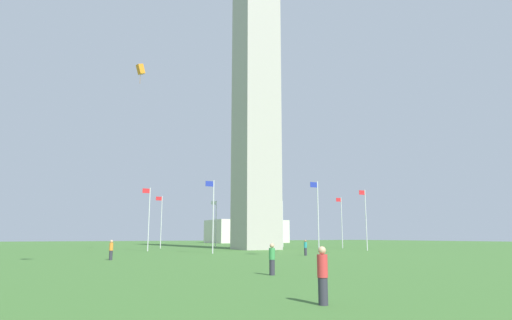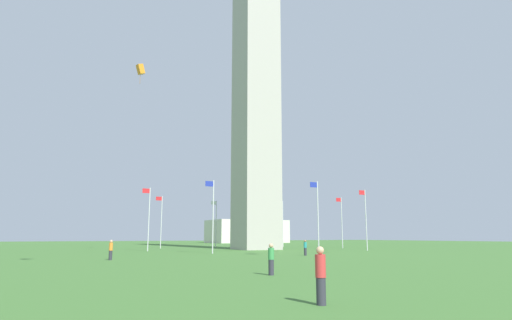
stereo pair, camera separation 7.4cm
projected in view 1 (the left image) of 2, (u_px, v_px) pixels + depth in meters
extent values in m
plane|color=#3D6B2D|center=(256.00, 250.00, 66.52)|extent=(260.00, 260.00, 0.00)
cube|color=#A8A399|center=(256.00, 99.00, 70.67)|extent=(6.01, 6.01, 48.11)
cylinder|color=silver|center=(149.00, 219.00, 59.83)|extent=(0.14, 0.14, 8.67)
cube|color=red|center=(146.00, 191.00, 60.26)|extent=(1.00, 0.03, 0.64)
cylinder|color=silver|center=(213.00, 216.00, 51.73)|extent=(0.14, 0.14, 8.67)
cube|color=#1E2D99|center=(209.00, 184.00, 52.16)|extent=(1.00, 0.03, 0.64)
cylinder|color=silver|center=(318.00, 217.00, 52.73)|extent=(0.14, 0.14, 8.67)
cube|color=#1E2D99|center=(314.00, 185.00, 53.16)|extent=(1.00, 0.03, 0.64)
cylinder|color=silver|center=(366.00, 220.00, 62.25)|extent=(0.14, 0.14, 8.67)
cube|color=red|center=(362.00, 193.00, 62.67)|extent=(1.00, 0.03, 0.64)
cylinder|color=silver|center=(342.00, 222.00, 74.70)|extent=(0.14, 0.14, 8.67)
cube|color=red|center=(338.00, 200.00, 75.13)|extent=(1.00, 0.03, 0.64)
cylinder|color=silver|center=(283.00, 224.00, 82.80)|extent=(0.14, 0.14, 8.67)
cube|color=#1E2D99|center=(280.00, 203.00, 83.23)|extent=(1.00, 0.03, 0.64)
cylinder|color=silver|center=(216.00, 224.00, 81.80)|extent=(0.14, 0.14, 8.67)
cube|color=white|center=(214.00, 203.00, 82.23)|extent=(1.00, 0.03, 0.64)
cylinder|color=silver|center=(161.00, 222.00, 72.29)|extent=(0.14, 0.14, 8.67)
cube|color=red|center=(159.00, 199.00, 72.71)|extent=(1.00, 0.03, 0.64)
cylinder|color=#2D2D38|center=(323.00, 291.00, 12.98)|extent=(0.29, 0.29, 0.80)
cylinder|color=red|center=(322.00, 266.00, 13.10)|extent=(0.32, 0.32, 0.68)
sphere|color=tan|center=(322.00, 250.00, 13.18)|extent=(0.24, 0.24, 0.24)
cylinder|color=#2D2D38|center=(111.00, 255.00, 37.29)|extent=(0.29, 0.29, 0.80)
cylinder|color=orange|center=(111.00, 247.00, 37.42)|extent=(0.32, 0.32, 0.66)
sphere|color=tan|center=(112.00, 241.00, 37.49)|extent=(0.24, 0.24, 0.24)
cylinder|color=#2D2D38|center=(272.00, 267.00, 22.87)|extent=(0.29, 0.29, 0.80)
cylinder|color=#388C47|center=(272.00, 254.00, 22.99)|extent=(0.32, 0.32, 0.61)
sphere|color=tan|center=(272.00, 246.00, 23.06)|extent=(0.24, 0.24, 0.24)
cylinder|color=#2D2D38|center=(306.00, 252.00, 45.89)|extent=(0.29, 0.29, 0.80)
cylinder|color=teal|center=(305.00, 245.00, 46.01)|extent=(0.32, 0.32, 0.60)
sphere|color=#936B4C|center=(305.00, 241.00, 46.08)|extent=(0.24, 0.24, 0.24)
cube|color=orange|center=(141.00, 69.00, 60.04)|extent=(1.29, 1.02, 1.51)
cylinder|color=#A75C15|center=(140.00, 77.00, 59.84)|extent=(0.04, 0.04, 1.80)
cube|color=beige|center=(246.00, 232.00, 133.83)|extent=(22.56, 14.09, 6.82)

